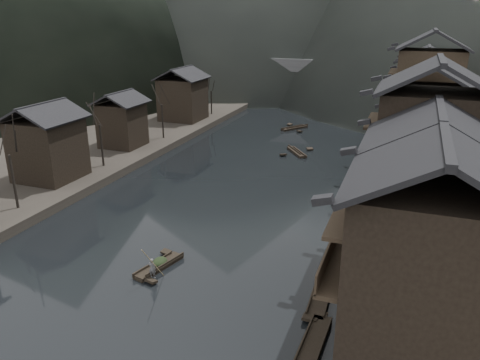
% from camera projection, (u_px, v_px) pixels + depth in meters
% --- Properties ---
extents(water, '(300.00, 300.00, 0.00)m').
position_uv_depth(water, '(176.00, 260.00, 36.33)').
color(water, black).
rests_on(water, ground).
extents(left_bank, '(40.00, 200.00, 1.20)m').
position_uv_depth(left_bank, '(105.00, 117.00, 82.86)').
color(left_bank, '#2D2823').
rests_on(left_bank, ground).
extents(stilt_houses, '(9.00, 67.60, 16.61)m').
position_uv_depth(stilt_houses, '(427.00, 115.00, 44.74)').
color(stilt_houses, black).
rests_on(stilt_houses, ground).
extents(left_houses, '(8.10, 53.20, 8.73)m').
position_uv_depth(left_houses, '(103.00, 117.00, 58.86)').
color(left_houses, black).
rests_on(left_houses, left_bank).
extents(bare_trees, '(3.67, 61.85, 7.35)m').
position_uv_depth(bare_trees, '(91.00, 126.00, 51.23)').
color(bare_trees, black).
rests_on(bare_trees, left_bank).
extents(moored_sampans, '(3.19, 57.04, 0.47)m').
position_uv_depth(moored_sampans, '(360.00, 200.00, 47.34)').
color(moored_sampans, black).
rests_on(moored_sampans, water).
extents(midriver_boats, '(7.51, 18.73, 0.44)m').
position_uv_depth(midriver_boats, '(296.00, 138.00, 70.55)').
color(midriver_boats, black).
rests_on(midriver_boats, water).
extents(stone_bridge, '(40.00, 6.00, 9.00)m').
position_uv_depth(stone_bridge, '(335.00, 78.00, 98.15)').
color(stone_bridge, '#4C4C4F').
rests_on(stone_bridge, ground).
extents(hero_sampan, '(2.06, 4.86, 0.43)m').
position_uv_depth(hero_sampan, '(159.00, 266.00, 35.10)').
color(hero_sampan, black).
rests_on(hero_sampan, water).
extents(cargo_heap, '(1.06, 1.39, 0.64)m').
position_uv_depth(cargo_heap, '(159.00, 258.00, 35.13)').
color(cargo_heap, black).
rests_on(cargo_heap, hero_sampan).
extents(boatman, '(0.59, 0.41, 1.55)m').
position_uv_depth(boatman, '(152.00, 265.00, 33.19)').
color(boatman, '#5C5C5E').
rests_on(boatman, hero_sampan).
extents(bamboo_pole, '(0.63, 2.12, 3.34)m').
position_uv_depth(bamboo_pole, '(152.00, 235.00, 32.30)').
color(bamboo_pole, '#8C7A51').
rests_on(bamboo_pole, boatman).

